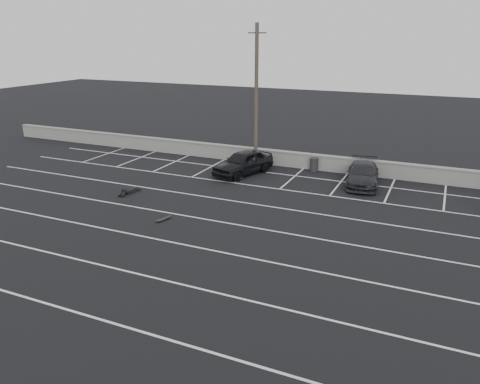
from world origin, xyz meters
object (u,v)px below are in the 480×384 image
at_px(car_right, 363,174).
at_px(car_left, 243,162).
at_px(person, 132,188).
at_px(skateboard, 163,219).
at_px(utility_pole, 256,97).
at_px(trash_bin, 314,164).

bearing_deg(car_right, car_left, 178.55).
xyz_separation_m(car_left, person, (-4.46, -5.97, -0.57)).
relative_size(car_right, person, 2.11).
xyz_separation_m(car_right, skateboard, (-7.92, -9.89, -0.58)).
bearing_deg(person, skateboard, -34.83).
distance_m(car_left, car_right, 7.62).
relative_size(car_left, person, 2.13).
xyz_separation_m(utility_pole, person, (-4.45, -8.14, -4.56)).
xyz_separation_m(person, skateboard, (4.10, -3.03, -0.14)).
height_order(car_left, car_right, car_left).
relative_size(utility_pole, person, 4.38).
xyz_separation_m(car_right, trash_bin, (-3.51, 1.69, -0.20)).
relative_size(car_right, trash_bin, 5.02).
bearing_deg(car_right, skateboard, -136.86).
bearing_deg(utility_pole, person, -118.65).
xyz_separation_m(car_left, utility_pole, (-0.01, 2.17, 4.00)).
relative_size(utility_pole, trash_bin, 10.44).
distance_m(trash_bin, skateboard, 12.39).
bearing_deg(utility_pole, car_left, -89.68).
distance_m(utility_pole, trash_bin, 5.95).
xyz_separation_m(car_left, trash_bin, (4.06, 2.57, -0.32)).
height_order(car_left, trash_bin, car_left).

